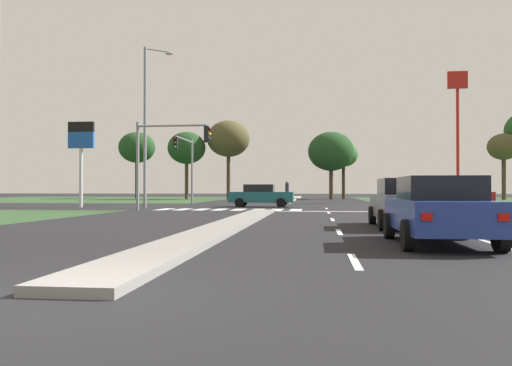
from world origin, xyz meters
name	(u,v)px	position (x,y,z in m)	size (l,w,h in m)	color
ground_plane	(275,207)	(0.00, 30.00, 0.00)	(200.00, 200.00, 0.00)	black
grass_verge_far_left	(86,199)	(-25.50, 54.50, 0.00)	(35.00, 35.00, 0.01)	#2D4C28
median_island_near	(229,225)	(0.00, 11.00, 0.07)	(1.20, 22.00, 0.14)	gray
median_island_far	(292,199)	(0.00, 55.00, 0.07)	(1.20, 36.00, 0.14)	#ADA89E
lane_dash_near	(355,261)	(3.50, 3.42, 0.01)	(0.14, 2.00, 0.01)	silver
lane_dash_second	(339,232)	(3.50, 9.42, 0.01)	(0.14, 2.00, 0.01)	silver
lane_dash_third	(332,220)	(3.50, 15.42, 0.01)	(0.14, 2.00, 0.01)	silver
lane_dash_fourth	(329,213)	(3.50, 21.42, 0.01)	(0.14, 2.00, 0.01)	silver
lane_dash_fifth	(326,208)	(3.50, 27.42, 0.01)	(0.14, 2.00, 0.01)	silver
edge_line_right	(438,226)	(6.85, 12.00, 0.01)	(0.14, 24.00, 0.01)	silver
stop_bar_near	(334,211)	(3.80, 23.00, 0.01)	(6.40, 0.50, 0.01)	silver
crosswalk_bar_near	(164,209)	(-6.40, 24.80, 0.01)	(0.70, 2.80, 0.01)	silver
crosswalk_bar_second	(183,209)	(-5.25, 24.80, 0.01)	(0.70, 2.80, 0.01)	silver
crosswalk_bar_third	(201,209)	(-4.10, 24.80, 0.01)	(0.70, 2.80, 0.01)	silver
crosswalk_bar_fourth	(220,210)	(-2.95, 24.80, 0.01)	(0.70, 2.80, 0.01)	silver
crosswalk_bar_fifth	(239,210)	(-1.80, 24.80, 0.01)	(0.70, 2.80, 0.01)	silver
crosswalk_bar_sixth	(258,210)	(-0.65, 24.80, 0.01)	(0.70, 2.80, 0.01)	silver
crosswalk_bar_seventh	(277,210)	(0.50, 24.80, 0.01)	(0.70, 2.80, 0.01)	silver
crosswalk_bar_eighth	(296,210)	(1.65, 24.80, 0.01)	(0.70, 2.80, 0.01)	silver
car_teal_near	(261,195)	(-0.99, 29.82, 0.80)	(4.49, 1.97, 1.57)	#19565B
car_grey_second	(405,202)	(5.72, 11.55, 0.81)	(2.00, 4.40, 1.59)	slate
car_red_third	(457,195)	(12.60, 31.27, 0.81)	(4.58, 2.10, 1.58)	#A31919
car_blue_fourth	(438,210)	(5.57, 6.33, 0.78)	(2.01, 4.15, 1.53)	navy
traffic_signal_far_left	(186,157)	(-7.60, 34.56, 3.82)	(0.32, 5.48, 5.46)	gray
traffic_signal_near_left	(165,149)	(-5.93, 23.40, 3.59)	(4.48, 0.32, 5.21)	gray
street_lamp_second	(147,120)	(-7.97, 26.16, 5.72)	(1.68, 1.24, 10.41)	gray
pedestrian_at_median	(287,188)	(0.22, 40.65, 1.30)	(0.34, 0.34, 1.89)	#9E8966
fastfood_pole_sign	(458,107)	(15.99, 43.81, 8.89)	(1.80, 0.40, 12.26)	red
fuel_price_totem	(81,145)	(-13.11, 27.54, 4.27)	(1.80, 0.24, 5.84)	silver
treeline_near	(137,148)	(-20.73, 59.39, 6.71)	(4.80, 4.80, 8.80)	#423323
treeline_second	(187,148)	(-12.79, 54.75, 6.20)	(4.59, 4.59, 8.19)	#423323
treeline_third	(228,139)	(-7.83, 55.87, 7.38)	(5.24, 5.24, 9.65)	#423323
treeline_fourth	(331,152)	(4.64, 56.43, 5.78)	(5.54, 5.54, 8.16)	#423323
treeline_fifth	(343,155)	(6.26, 59.11, 5.53)	(3.64, 3.64, 7.14)	#423323
treeline_seventh	(504,147)	(24.64, 56.89, 6.11)	(3.64, 3.64, 7.75)	#423323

